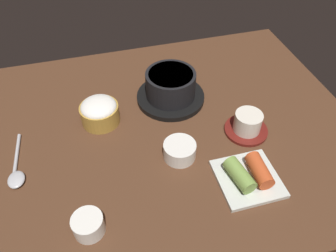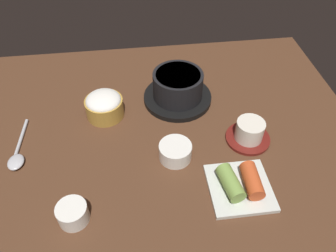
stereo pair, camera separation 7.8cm
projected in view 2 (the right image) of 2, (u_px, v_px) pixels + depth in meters
The scene contains 8 objects.
dining_table at pixel (159, 132), 82.40cm from camera, with size 100.00×76.00×2.00cm, color #4C2D1C.
stone_pot at pixel (178, 88), 86.87cm from camera, with size 18.26×18.26×8.45cm.
rice_bowl at pixel (104, 105), 83.10cm from camera, with size 9.60×9.60×6.56cm.
tea_cup_with_saucer at pixel (249, 132), 77.59cm from camera, with size 10.59×10.59×5.60cm.
banchan_cup_center at pixel (175, 151), 74.06cm from camera, with size 7.43×7.43×3.85cm.
kimchi_plate at pixel (240, 185), 68.23cm from camera, with size 12.95×12.95×4.44cm.
side_bowl_near at pixel (73, 213), 63.07cm from camera, with size 6.02×6.02×4.00cm.
spoon at pixel (17, 155), 75.11cm from camera, with size 3.60×16.51×1.35cm.
Camera 2 is at (-4.91, -56.55, 60.80)cm, focal length 35.18 mm.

